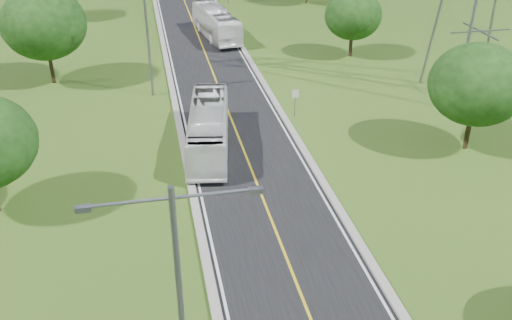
{
  "coord_description": "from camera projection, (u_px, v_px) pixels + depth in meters",
  "views": [
    {
      "loc": [
        -6.41,
        -3.37,
        19.18
      ],
      "look_at": [
        -0.49,
        25.83,
        3.0
      ],
      "focal_mm": 40.0,
      "sensor_mm": 36.0,
      "label": 1
    }
  ],
  "objects": [
    {
      "name": "road",
      "position": [
        195.0,
        28.0,
        70.0
      ],
      "size": [
        8.0,
        150.0,
        0.06
      ],
      "primitive_type": "cube",
      "color": "black",
      "rests_on": "ground"
    },
    {
      "name": "streetlight_near_left",
      "position": [
        179.0,
        288.0,
        19.62
      ],
      "size": [
        5.9,
        0.25,
        10.0
      ],
      "color": "slate",
      "rests_on": "ground"
    },
    {
      "name": "streetlight_mid_left",
      "position": [
        147.0,
        29.0,
        48.05
      ],
      "size": [
        5.9,
        0.25,
        10.0
      ],
      "color": "slate",
      "rests_on": "ground"
    },
    {
      "name": "bus_inbound",
      "position": [
        209.0,
        128.0,
        40.99
      ],
      "size": [
        4.46,
        11.7,
        3.18
      ],
      "primitive_type": "imported",
      "rotation": [
        0.0,
        0.0,
        -0.16
      ],
      "color": "white",
      "rests_on": "road"
    },
    {
      "name": "bus_outbound",
      "position": [
        216.0,
        23.0,
        65.67
      ],
      "size": [
        4.42,
        12.17,
        3.32
      ],
      "primitive_type": "imported",
      "rotation": [
        0.0,
        0.0,
        3.28
      ],
      "color": "white",
      "rests_on": "road"
    },
    {
      "name": "tree_rc",
      "position": [
        353.0,
        15.0,
        58.51
      ],
      "size": [
        5.88,
        5.88,
        6.84
      ],
      "color": "black",
      "rests_on": "ground"
    },
    {
      "name": "tree_lc",
      "position": [
        44.0,
        24.0,
        50.96
      ],
      "size": [
        7.56,
        7.56,
        8.79
      ],
      "color": "black",
      "rests_on": "ground"
    },
    {
      "name": "ground",
      "position": [
        201.0,
        42.0,
        64.85
      ],
      "size": [
        260.0,
        260.0,
        0.0
      ],
      "primitive_type": "plane",
      "color": "#2B4914",
      "rests_on": "ground"
    },
    {
      "name": "curb_right",
      "position": [
        229.0,
        26.0,
        70.7
      ],
      "size": [
        0.5,
        150.0,
        0.22
      ],
      "primitive_type": "cube",
      "color": "gray",
      "rests_on": "ground"
    },
    {
      "name": "speed_limit_sign",
      "position": [
        295.0,
        98.0,
        46.03
      ],
      "size": [
        0.55,
        0.09,
        2.4
      ],
      "color": "slate",
      "rests_on": "ground"
    },
    {
      "name": "tree_rb",
      "position": [
        477.0,
        85.0,
        39.44
      ],
      "size": [
        6.72,
        6.72,
        7.82
      ],
      "color": "black",
      "rests_on": "ground"
    },
    {
      "name": "curb_left",
      "position": [
        160.0,
        29.0,
        69.22
      ],
      "size": [
        0.5,
        150.0,
        0.22
      ],
      "primitive_type": "cube",
      "color": "gray",
      "rests_on": "ground"
    }
  ]
}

